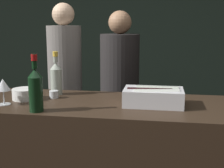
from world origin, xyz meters
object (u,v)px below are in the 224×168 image
at_px(bowl_white, 25,94).
at_px(ice_bin_with_bottles, 154,96).
at_px(wine_glass, 3,86).
at_px(candle_votive, 54,94).
at_px(person_in_hoodie, 120,93).
at_px(red_wine_bottle_burgundy, 36,88).
at_px(rose_wine_bottle, 56,77).
at_px(person_blond_tee, 65,85).

bearing_deg(bowl_white, ice_bin_with_bottles, -1.11).
distance_m(wine_glass, candle_votive, 0.35).
relative_size(wine_glass, person_in_hoodie, 0.10).
distance_m(red_wine_bottle_burgundy, rose_wine_bottle, 0.44).
height_order(red_wine_bottle_burgundy, rose_wine_bottle, red_wine_bottle_burgundy).
relative_size(wine_glass, red_wine_bottle_burgundy, 0.49).
relative_size(red_wine_bottle_burgundy, person_in_hoodie, 0.20).
distance_m(bowl_white, red_wine_bottle_burgundy, 0.34).
relative_size(red_wine_bottle_burgundy, rose_wine_bottle, 1.08).
relative_size(ice_bin_with_bottles, rose_wine_bottle, 1.19).
bearing_deg(ice_bin_with_bottles, candle_votive, 173.12).
height_order(ice_bin_with_bottles, person_in_hoodie, person_in_hoodie).
height_order(wine_glass, rose_wine_bottle, rose_wine_bottle).
xyz_separation_m(ice_bin_with_bottles, person_blond_tee, (-0.88, 0.94, -0.15)).
bearing_deg(rose_wine_bottle, wine_glass, -126.26).
relative_size(wine_glass, person_blond_tee, 0.09).
relative_size(bowl_white, person_blond_tee, 0.09).
xyz_separation_m(rose_wine_bottle, person_in_hoodie, (0.36, 0.72, -0.27)).
bearing_deg(bowl_white, wine_glass, -115.19).
bearing_deg(rose_wine_bottle, red_wine_bottle_burgundy, -86.56).
relative_size(candle_votive, rose_wine_bottle, 0.20).
bearing_deg(bowl_white, rose_wine_bottle, 45.99).
xyz_separation_m(bowl_white, person_blond_tee, (-0.01, 0.93, -0.13)).
height_order(rose_wine_bottle, person_in_hoodie, person_in_hoodie).
bearing_deg(rose_wine_bottle, candle_votive, -81.02).
bearing_deg(wine_glass, bowl_white, 64.81).
relative_size(rose_wine_bottle, person_blond_tee, 0.17).
distance_m(candle_votive, person_blond_tee, 0.89).
bearing_deg(candle_votive, bowl_white, -160.12).
height_order(rose_wine_bottle, person_blond_tee, person_blond_tee).
bearing_deg(ice_bin_with_bottles, bowl_white, 178.89).
bearing_deg(red_wine_bottle_burgundy, rose_wine_bottle, 93.44).
height_order(person_in_hoodie, person_blond_tee, person_blond_tee).
bearing_deg(rose_wine_bottle, ice_bin_with_bottles, -15.00).
height_order(candle_votive, rose_wine_bottle, rose_wine_bottle).
relative_size(ice_bin_with_bottles, red_wine_bottle_burgundy, 1.10).
bearing_deg(rose_wine_bottle, bowl_white, -134.01).
bearing_deg(person_in_hoodie, ice_bin_with_bottles, -53.29).
bearing_deg(person_in_hoodie, person_blond_tee, -167.10).
xyz_separation_m(ice_bin_with_bottles, wine_glass, (-0.94, -0.14, 0.06)).
xyz_separation_m(bowl_white, person_in_hoodie, (0.53, 0.90, -0.18)).
height_order(bowl_white, candle_votive, bowl_white).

